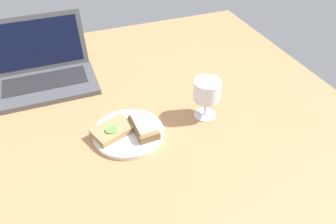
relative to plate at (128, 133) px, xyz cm
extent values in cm
cube|color=#B27F51|center=(4.53, 3.66, -2.16)|extent=(140.00, 140.00, 3.00)
cylinder|color=silver|center=(0.00, 0.00, 0.00)|extent=(21.03, 21.03, 1.32)
cube|color=#A88456|center=(-4.28, 1.10, 1.56)|extent=(13.43, 11.32, 1.80)
cylinder|color=#6BB74C|center=(-5.03, 0.11, 2.71)|extent=(3.02, 3.02, 0.49)
cylinder|color=#6BB74C|center=(-4.53, 0.37, 2.69)|extent=(3.47, 3.47, 0.45)
cube|color=brown|center=(4.28, -1.10, 1.85)|extent=(6.61, 11.60, 2.37)
cube|color=#F4EAB7|center=(4.28, -1.10, 3.51)|extent=(5.41, 9.75, 0.95)
cylinder|color=white|center=(25.16, 0.11, -0.46)|extent=(6.99, 6.99, 0.40)
cylinder|color=white|center=(25.16, 0.11, 2.89)|extent=(0.87, 0.87, 6.30)
cylinder|color=white|center=(25.16, 0.11, 9.13)|extent=(8.36, 8.36, 6.18)
cylinder|color=white|center=(25.16, 0.11, 8.28)|extent=(7.69, 7.69, 4.46)
cube|color=#4C4C51|center=(-20.64, 33.66, 0.24)|extent=(34.97, 21.13, 1.80)
cube|color=#232326|center=(-20.64, 35.56, 1.22)|extent=(28.67, 11.62, 0.16)
cube|color=#4C4C51|center=(-20.64, 46.42, 10.83)|extent=(34.27, 5.17, 19.57)
cube|color=black|center=(-20.64, 45.92, 10.83)|extent=(30.77, 3.84, 16.32)
camera|label=1|loc=(-14.44, -70.78, 65.82)|focal=35.00mm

